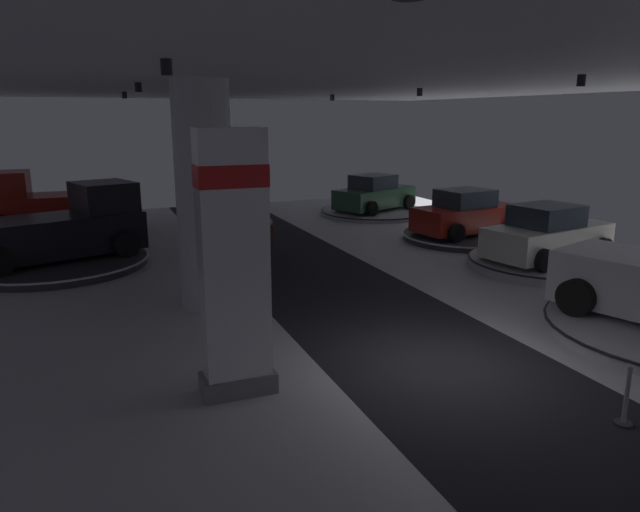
# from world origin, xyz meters

# --- Properties ---
(ground) EXTENTS (24.00, 44.00, 0.06)m
(ground) POSITION_xyz_m (0.00, 0.00, -0.02)
(ground) COLOR silver
(ceiling_with_spotlights) EXTENTS (24.00, 44.00, 0.39)m
(ceiling_with_spotlights) POSITION_xyz_m (-0.00, -0.00, 5.55)
(ceiling_with_spotlights) COLOR silver
(column_left) EXTENTS (1.36, 1.36, 5.50)m
(column_left) POSITION_xyz_m (-3.42, 5.26, 2.75)
(column_left) COLOR silver
(column_left) RESTS_ON ground
(brand_sign_pylon) EXTENTS (1.27, 0.65, 4.49)m
(brand_sign_pylon) POSITION_xyz_m (-3.89, 0.39, 2.31)
(brand_sign_pylon) COLOR slate
(brand_sign_pylon) RESTS_ON ground
(display_platform_deep_right) EXTENTS (5.16, 5.16, 0.23)m
(display_platform_deep_right) POSITION_xyz_m (6.74, 16.01, 0.13)
(display_platform_deep_right) COLOR #B7B7BC
(display_platform_deep_right) RESTS_ON ground
(display_car_deep_right) EXTENTS (4.57, 3.45, 1.71)m
(display_car_deep_right) POSITION_xyz_m (6.71, 16.00, 0.99)
(display_car_deep_right) COLOR #2D5638
(display_car_deep_right) RESTS_ON display_platform_deep_right
(display_platform_mid_right) EXTENTS (4.73, 4.73, 0.31)m
(display_platform_mid_right) POSITION_xyz_m (7.10, 4.98, 0.17)
(display_platform_mid_right) COLOR #B7B7BC
(display_platform_mid_right) RESTS_ON ground
(display_car_mid_right) EXTENTS (4.46, 2.83, 1.71)m
(display_car_mid_right) POSITION_xyz_m (7.07, 4.98, 1.07)
(display_car_mid_right) COLOR silver
(display_car_mid_right) RESTS_ON display_platform_mid_right
(display_platform_far_right) EXTENTS (4.88, 4.88, 0.24)m
(display_platform_far_right) POSITION_xyz_m (7.37, 9.52, 0.14)
(display_platform_far_right) COLOR #333338
(display_platform_far_right) RESTS_ON ground
(display_car_far_right) EXTENTS (4.41, 2.68, 1.71)m
(display_car_far_right) POSITION_xyz_m (7.34, 9.52, 1.01)
(display_car_far_right) COLOR maroon
(display_car_far_right) RESTS_ON display_platform_far_right
(display_platform_far_left) EXTENTS (5.68, 5.68, 0.26)m
(display_platform_far_left) POSITION_xyz_m (-7.17, 10.90, 0.15)
(display_platform_far_left) COLOR #333338
(display_platform_far_left) RESTS_ON ground
(pickup_truck_far_left) EXTENTS (5.69, 3.96, 2.30)m
(pickup_truck_far_left) POSITION_xyz_m (-6.86, 11.00, 1.20)
(pickup_truck_far_left) COLOR black
(pickup_truck_far_left) RESTS_ON display_platform_far_left
(display_platform_deep_left) EXTENTS (5.68, 5.68, 0.29)m
(display_platform_deep_left) POSITION_xyz_m (-7.29, 16.33, 0.16)
(display_platform_deep_left) COLOR #B7B7BC
(display_platform_deep_left) RESTS_ON ground
(pickup_truck_deep_left) EXTENTS (5.35, 2.75, 2.30)m
(pickup_truck_deep_left) POSITION_xyz_m (-7.61, 16.34, 1.22)
(pickup_truck_deep_left) COLOR maroon
(pickup_truck_deep_left) RESTS_ON display_platform_deep_left
(visitor_walking_near) EXTENTS (0.32, 0.32, 1.59)m
(visitor_walking_near) POSITION_xyz_m (-0.93, 8.18, 0.91)
(visitor_walking_near) COLOR black
(visitor_walking_near) RESTS_ON ground
(stanchion_a) EXTENTS (0.28, 0.28, 1.01)m
(stanchion_a) POSITION_xyz_m (1.38, -2.92, 0.37)
(stanchion_a) COLOR #333338
(stanchion_a) RESTS_ON ground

